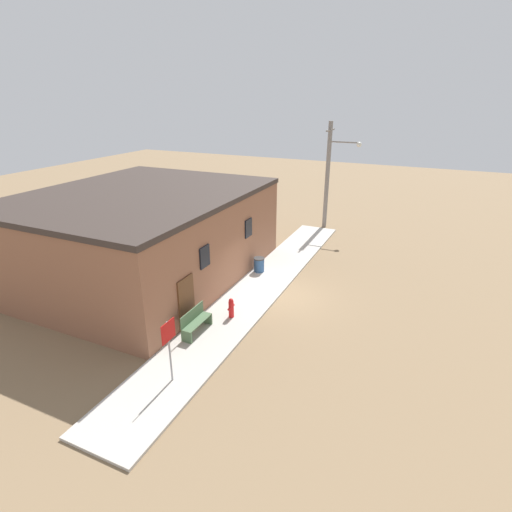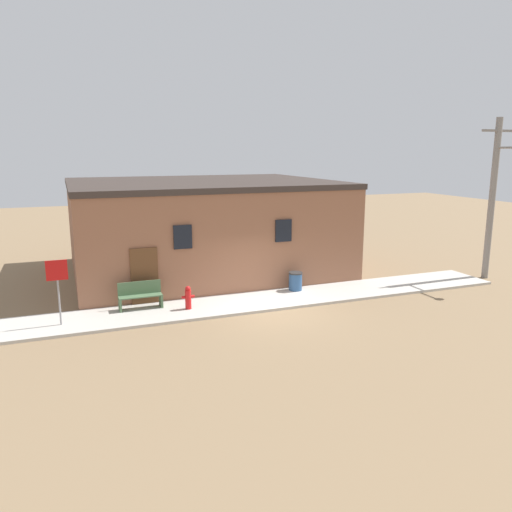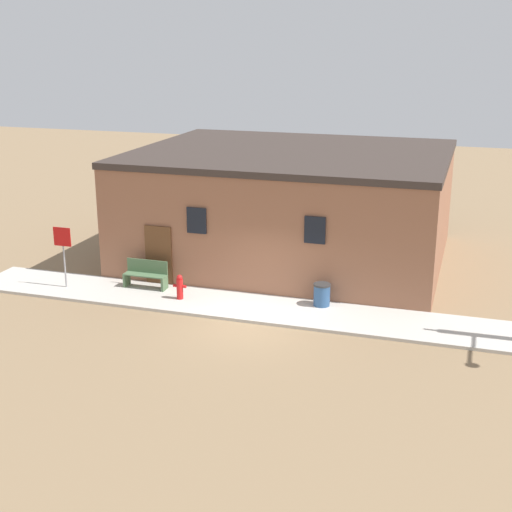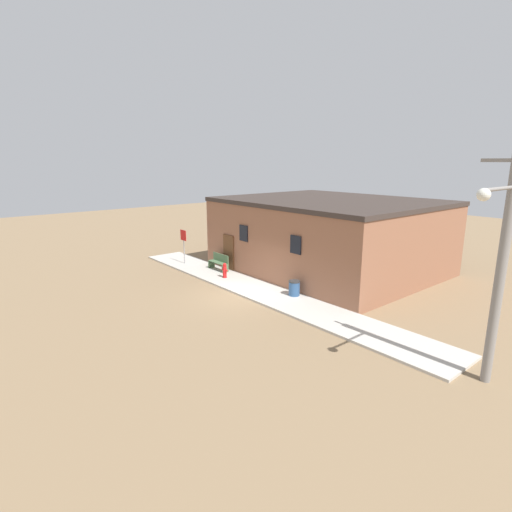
{
  "view_description": "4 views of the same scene",
  "coord_description": "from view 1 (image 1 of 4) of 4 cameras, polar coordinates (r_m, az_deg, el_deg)",
  "views": [
    {
      "loc": [
        -15.44,
        -5.77,
        8.63
      ],
      "look_at": [
        -0.18,
        1.19,
        1.83
      ],
      "focal_mm": 28.0,
      "sensor_mm": 36.0,
      "label": 1
    },
    {
      "loc": [
        -6.78,
        -15.75,
        5.68
      ],
      "look_at": [
        -0.18,
        1.19,
        1.83
      ],
      "focal_mm": 35.0,
      "sensor_mm": 36.0,
      "label": 2
    },
    {
      "loc": [
        6.34,
        -19.46,
        8.56
      ],
      "look_at": [
        -0.18,
        1.19,
        1.83
      ],
      "focal_mm": 50.0,
      "sensor_mm": 36.0,
      "label": 3
    },
    {
      "loc": [
        14.86,
        -11.31,
        6.49
      ],
      "look_at": [
        -0.18,
        1.19,
        1.83
      ],
      "focal_mm": 28.0,
      "sensor_mm": 36.0,
      "label": 4
    }
  ],
  "objects": [
    {
      "name": "ground_plane",
      "position": [
        18.61,
        3.59,
        -5.6
      ],
      "size": [
        80.0,
        80.0,
        0.0
      ],
      "primitive_type": "plane",
      "color": "#846B4C"
    },
    {
      "name": "sidewalk",
      "position": [
        18.99,
        0.23,
        -4.78
      ],
      "size": [
        20.59,
        2.38,
        0.1
      ],
      "color": "#BCB7AD",
      "rests_on": "ground"
    },
    {
      "name": "brick_building",
      "position": [
        20.77,
        -15.87,
        3.03
      ],
      "size": [
        11.89,
        9.82,
        4.3
      ],
      "color": "#8E5B42",
      "rests_on": "ground"
    },
    {
      "name": "fire_hydrant",
      "position": [
        16.5,
        -3.57,
        -7.39
      ],
      "size": [
        0.46,
        0.22,
        0.85
      ],
      "color": "red",
      "rests_on": "sidewalk"
    },
    {
      "name": "stop_sign",
      "position": [
        12.82,
        -12.33,
        -11.66
      ],
      "size": [
        0.66,
        0.06,
        2.16
      ],
      "color": "gray",
      "rests_on": "sidewalk"
    },
    {
      "name": "bench",
      "position": [
        15.63,
        -8.65,
        -9.24
      ],
      "size": [
        1.53,
        0.44,
        0.97
      ],
      "color": "#4C6B47",
      "rests_on": "sidewalk"
    },
    {
      "name": "trash_bin",
      "position": [
        20.6,
        0.43,
        -1.23
      ],
      "size": [
        0.56,
        0.56,
        0.75
      ],
      "color": "#2D517F",
      "rests_on": "sidewalk"
    },
    {
      "name": "utility_pole",
      "position": [
        27.62,
        10.45,
        11.65
      ],
      "size": [
        1.8,
        2.21,
        7.08
      ],
      "color": "gray",
      "rests_on": "ground"
    }
  ]
}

